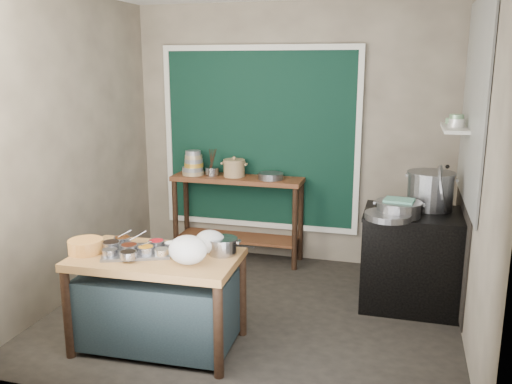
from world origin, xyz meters
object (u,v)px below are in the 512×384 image
(saucepan, at_px, (223,246))
(stock_pot, at_px, (430,190))
(utensil_cup, at_px, (212,172))
(condiment_tray, at_px, (137,252))
(ceramic_crock, at_px, (234,169))
(steamer, at_px, (399,209))
(yellow_basin, at_px, (86,246))
(stove_block, at_px, (414,261))
(back_counter, at_px, (238,218))
(prep_table, at_px, (158,301))

(saucepan, relative_size, stock_pot, 0.54)
(saucepan, height_order, utensil_cup, utensil_cup)
(saucepan, bearing_deg, condiment_tray, -167.13)
(saucepan, distance_m, ceramic_crock, 1.96)
(ceramic_crock, xyz_separation_m, steamer, (1.78, -0.90, -0.09))
(utensil_cup, height_order, ceramic_crock, ceramic_crock)
(yellow_basin, height_order, stock_pot, stock_pot)
(stove_block, xyz_separation_m, condiment_tray, (-2.06, -1.30, 0.34))
(steamer, bearing_deg, condiment_tray, -149.16)
(stove_block, bearing_deg, back_counter, 158.98)
(back_counter, bearing_deg, utensil_cup, -178.00)
(prep_table, height_order, ceramic_crock, ceramic_crock)
(condiment_tray, bearing_deg, stove_block, 32.21)
(condiment_tray, height_order, ceramic_crock, ceramic_crock)
(utensil_cup, distance_m, stock_pot, 2.36)
(stock_pot, distance_m, steamer, 0.44)
(prep_table, distance_m, condiment_tray, 0.42)
(stock_pot, bearing_deg, stove_block, -121.46)
(condiment_tray, distance_m, saucepan, 0.66)
(prep_table, relative_size, condiment_tray, 2.47)
(saucepan, bearing_deg, prep_table, -162.78)
(condiment_tray, xyz_separation_m, utensil_cup, (-0.12, 2.02, 0.23))
(saucepan, relative_size, utensil_cup, 1.51)
(yellow_basin, relative_size, steamer, 0.66)
(prep_table, xyz_separation_m, saucepan, (0.48, 0.16, 0.44))
(yellow_basin, distance_m, ceramic_crock, 2.20)
(condiment_tray, relative_size, stock_pot, 1.17)
(prep_table, xyz_separation_m, yellow_basin, (-0.54, -0.09, 0.43))
(stock_pot, bearing_deg, condiment_tray, -145.88)
(yellow_basin, height_order, ceramic_crock, ceramic_crock)
(stove_block, bearing_deg, saucepan, -141.30)
(stock_pot, xyz_separation_m, steamer, (-0.26, -0.33, -0.10))
(stock_pot, bearing_deg, back_counter, 164.30)
(saucepan, bearing_deg, stove_block, 37.68)
(ceramic_crock, height_order, steamer, ceramic_crock)
(prep_table, xyz_separation_m, back_counter, (0.00, 2.03, 0.10))
(back_counter, bearing_deg, stock_pot, -15.70)
(utensil_cup, height_order, stock_pot, stock_pot)
(prep_table, xyz_separation_m, condiment_tray, (-0.16, 0.00, 0.39))
(ceramic_crock, bearing_deg, yellow_basin, -103.43)
(saucepan, relative_size, steamer, 0.58)
(back_counter, bearing_deg, steamer, -27.20)
(back_counter, xyz_separation_m, yellow_basin, (-0.55, -2.12, 0.33))
(saucepan, relative_size, ceramic_crock, 0.92)
(stock_pot, bearing_deg, saucepan, -139.41)
(utensil_cup, distance_m, steamer, 2.21)
(prep_table, height_order, condiment_tray, condiment_tray)
(prep_table, bearing_deg, stove_block, 32.18)
(back_counter, bearing_deg, yellow_basin, -104.48)
(back_counter, xyz_separation_m, steamer, (1.74, -0.89, 0.47))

